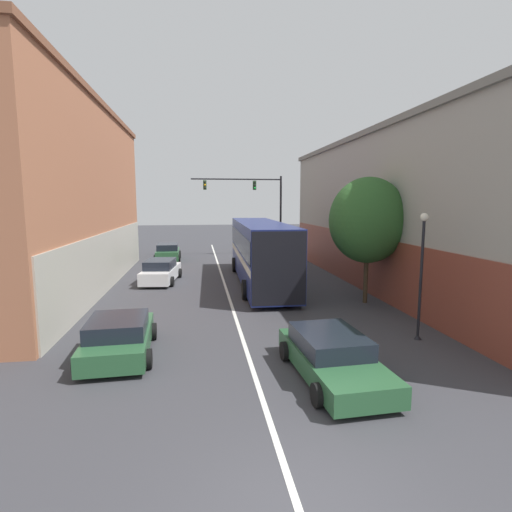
% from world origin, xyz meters
% --- Properties ---
extents(lane_center_line, '(0.14, 45.93, 0.01)m').
position_xyz_m(lane_center_line, '(0.00, 16.96, 0.00)').
color(lane_center_line, silver).
rests_on(lane_center_line, ground_plane).
extents(building_left_brick, '(6.74, 21.96, 10.22)m').
position_xyz_m(building_left_brick, '(-9.71, 18.06, 5.22)').
color(building_left_brick, '#A86647').
rests_on(building_left_brick, ground_plane).
extents(building_right_storefront, '(8.61, 27.34, 8.66)m').
position_xyz_m(building_right_storefront, '(11.60, 15.84, 4.45)').
color(building_right_storefront, '#9E998E').
rests_on(building_right_storefront, ground_plane).
extents(bus, '(3.06, 13.00, 3.65)m').
position_xyz_m(bus, '(2.14, 17.94, 2.04)').
color(bus, navy).
rests_on(bus, ground_plane).
extents(hatchback_foreground, '(2.34, 4.73, 1.21)m').
position_xyz_m(hatchback_foreground, '(2.12, 4.84, 0.58)').
color(hatchback_foreground, '#285633').
rests_on(hatchback_foreground, ground_plane).
extents(parked_car_left_near, '(2.30, 4.20, 1.26)m').
position_xyz_m(parked_car_left_near, '(-4.04, 7.28, 0.60)').
color(parked_car_left_near, '#285633').
rests_on(parked_car_left_near, ground_plane).
extents(parked_car_left_mid, '(2.37, 4.66, 1.40)m').
position_xyz_m(parked_car_left_mid, '(-3.78, 19.05, 0.66)').
color(parked_car_left_mid, silver).
rests_on(parked_car_left_mid, ground_plane).
extents(parked_car_left_far, '(2.16, 4.27, 1.41)m').
position_xyz_m(parked_car_left_far, '(-4.02, 28.19, 0.68)').
color(parked_car_left_far, '#285633').
rests_on(parked_car_left_far, ground_plane).
extents(traffic_signal_gantry, '(7.99, 0.36, 7.10)m').
position_xyz_m(traffic_signal_gantry, '(3.62, 29.91, 5.11)').
color(traffic_signal_gantry, black).
rests_on(traffic_signal_gantry, ground_plane).
extents(street_lamp, '(0.28, 0.28, 4.47)m').
position_xyz_m(street_lamp, '(6.15, 7.31, 2.41)').
color(street_lamp, black).
rests_on(street_lamp, ground_plane).
extents(street_tree_near, '(3.68, 3.31, 6.00)m').
position_xyz_m(street_tree_near, '(6.44, 12.53, 3.97)').
color(street_tree_near, '#3D2D1E').
rests_on(street_tree_near, ground_plane).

